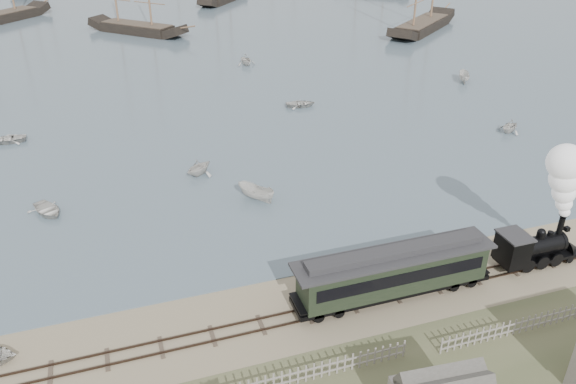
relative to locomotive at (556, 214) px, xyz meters
name	(u,v)px	position (x,y,z in m)	size (l,w,h in m)	color
ground	(312,292)	(-16.83, 2.00, -3.93)	(600.00, 600.00, 0.00)	gray
rail_track	(323,311)	(-16.83, 0.00, -3.89)	(120.00, 1.80, 0.16)	#31231B
picket_fence_east	(548,325)	(-4.33, -5.50, -3.93)	(15.00, 0.10, 1.20)	gray
locomotive	(556,214)	(0.00, 0.00, 0.00)	(6.81, 2.54, 8.49)	black
passenger_coach	(393,271)	(-12.09, 0.00, -1.90)	(13.22, 2.55, 3.21)	black
rowboat_0	(47,210)	(-33.61, 18.04, -3.52)	(3.43, 2.45, 0.71)	beige
rowboat_1	(199,167)	(-20.70, 21.15, -3.10)	(2.94, 2.54, 1.55)	beige
rowboat_2	(256,193)	(-17.02, 14.92, -3.20)	(3.48, 1.31, 1.34)	beige
rowboat_3	(301,104)	(-5.80, 35.26, -3.51)	(3.55, 2.54, 0.74)	beige
rowboat_4	(510,126)	(12.87, 20.65, -3.16)	(2.73, 2.35, 1.44)	beige
rowboat_5	(464,77)	(18.37, 37.46, -3.21)	(3.42, 1.29, 1.32)	beige
rowboat_6	(8,139)	(-38.13, 34.72, -3.50)	(3.63, 2.59, 0.75)	beige
rowboat_7	(246,60)	(-7.52, 54.63, -3.05)	(3.14, 2.71, 1.65)	beige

